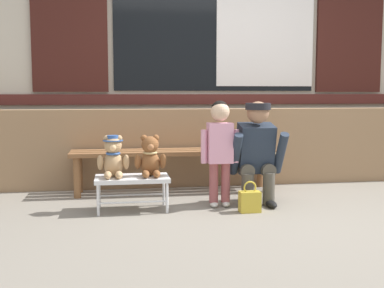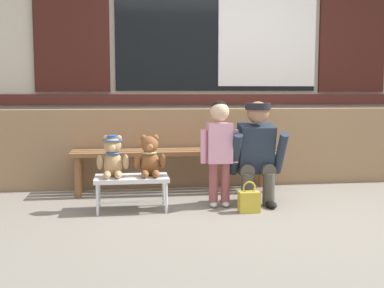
{
  "view_description": "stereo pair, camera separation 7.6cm",
  "coord_description": "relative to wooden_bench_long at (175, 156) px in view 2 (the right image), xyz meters",
  "views": [
    {
      "loc": [
        -1.18,
        -3.85,
        1.03
      ],
      "look_at": [
        -0.48,
        0.58,
        0.55
      ],
      "focal_mm": 45.2,
      "sensor_mm": 36.0,
      "label": 1
    },
    {
      "loc": [
        -1.11,
        -3.86,
        1.03
      ],
      "look_at": [
        -0.48,
        0.58,
        0.55
      ],
      "focal_mm": 45.2,
      "sensor_mm": 36.0,
      "label": 2
    }
  ],
  "objects": [
    {
      "name": "ground_plane",
      "position": [
        0.6,
        -1.06,
        -0.37
      ],
      "size": [
        60.0,
        60.0,
        0.0
      ],
      "primitive_type": "plane",
      "color": "gray"
    },
    {
      "name": "brick_low_wall",
      "position": [
        0.6,
        0.37,
        0.05
      ],
      "size": [
        7.54,
        0.25,
        0.85
      ],
      "primitive_type": "cube",
      "color": "#997551",
      "rests_on": "ground"
    },
    {
      "name": "shop_facade",
      "position": [
        0.6,
        0.88,
        1.37
      ],
      "size": [
        7.7,
        0.26,
        3.46
      ],
      "color": "beige",
      "rests_on": "ground"
    },
    {
      "name": "wooden_bench_long",
      "position": [
        0.0,
        0.0,
        0.0
      ],
      "size": [
        2.1,
        0.4,
        0.44
      ],
      "color": "brown",
      "rests_on": "ground"
    },
    {
      "name": "small_display_bench",
      "position": [
        -0.45,
        -0.73,
        -0.11
      ],
      "size": [
        0.64,
        0.36,
        0.3
      ],
      "color": "silver",
      "rests_on": "ground"
    },
    {
      "name": "teddy_bear_with_hat",
      "position": [
        -0.61,
        -0.72,
        0.1
      ],
      "size": [
        0.28,
        0.27,
        0.36
      ],
      "color": "tan",
      "rests_on": "small_display_bench"
    },
    {
      "name": "teddy_bear_plain",
      "position": [
        -0.29,
        -0.72,
        0.09
      ],
      "size": [
        0.28,
        0.26,
        0.36
      ],
      "color": "brown",
      "rests_on": "small_display_bench"
    },
    {
      "name": "child_standing",
      "position": [
        0.33,
        -0.7,
        0.22
      ],
      "size": [
        0.35,
        0.18,
        0.96
      ],
      "color": "#994C4C",
      "rests_on": "ground"
    },
    {
      "name": "adult_crouching",
      "position": [
        0.69,
        -0.65,
        0.11
      ],
      "size": [
        0.5,
        0.49,
        0.95
      ],
      "color": "#4C473D",
      "rests_on": "ground"
    },
    {
      "name": "handbag_on_ground",
      "position": [
        0.55,
        -0.95,
        -0.28
      ],
      "size": [
        0.18,
        0.11,
        0.27
      ],
      "color": "gold",
      "rests_on": "ground"
    }
  ]
}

